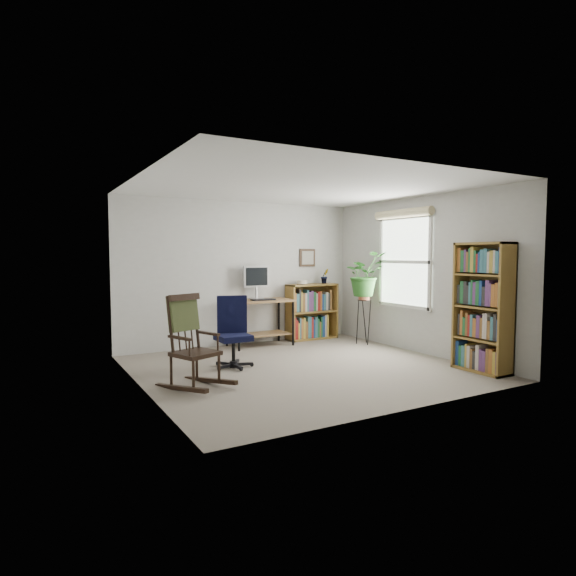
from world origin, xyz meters
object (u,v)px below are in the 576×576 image
rocking_chair (195,341)px  tall_bookshelf (483,307)px  desk (260,323)px  low_bookshelf (312,311)px  office_chair (233,332)px

rocking_chair → tall_bookshelf: tall_bookshelf is taller
rocking_chair → desk: bearing=26.4°
desk → low_bookshelf: size_ratio=1.08×
tall_bookshelf → low_bookshelf: bearing=101.2°
rocking_chair → tall_bookshelf: 3.66m
desk → tall_bookshelf: size_ratio=0.64×
low_bookshelf → tall_bookshelf: 3.21m
office_chair → rocking_chair: rocking_chair is taller
desk → tall_bookshelf: 3.49m
low_bookshelf → tall_bookshelf: (0.62, -3.13, 0.34)m
desk → low_bookshelf: low_bookshelf is taller
desk → rocking_chair: size_ratio=0.99×
office_chair → low_bookshelf: (2.09, 1.33, 0.01)m
desk → rocking_chair: 2.59m
office_chair → tall_bookshelf: (2.71, -1.79, 0.35)m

